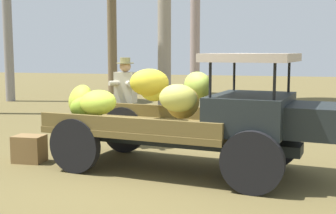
% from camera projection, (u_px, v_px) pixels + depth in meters
% --- Properties ---
extents(ground_plane, '(60.00, 60.00, 0.00)m').
position_uv_depth(ground_plane, '(173.00, 173.00, 7.04)').
color(ground_plane, brown).
extents(truck, '(4.60, 2.25, 1.87)m').
position_uv_depth(truck, '(197.00, 114.00, 7.00)').
color(truck, black).
rests_on(truck, ground).
extents(farmer, '(0.52, 0.47, 1.79)m').
position_uv_depth(farmer, '(125.00, 96.00, 8.90)').
color(farmer, '#414C40').
rests_on(farmer, ground).
extents(wooden_crate, '(0.52, 0.41, 0.46)m').
position_uv_depth(wooden_crate, '(29.00, 149.00, 7.74)').
color(wooden_crate, olive).
rests_on(wooden_crate, ground).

